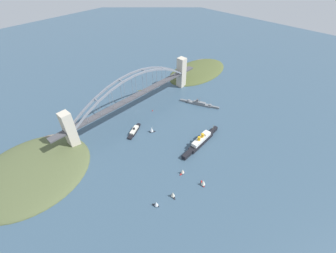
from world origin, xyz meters
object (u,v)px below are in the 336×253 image
at_px(ocean_liner, 201,141).
at_px(small_boat_3, 156,204).
at_px(small_boat_2, 183,171).
at_px(small_boat_4, 152,130).
at_px(seaplane_taxiing_near_bridge, 140,91).
at_px(harbor_ferry_steamer, 134,131).
at_px(channel_marker_buoy, 152,110).
at_px(naval_cruiser, 199,103).
at_px(small_boat_1, 173,194).
at_px(small_boat_0, 203,183).
at_px(harbor_arch_bridge, 135,95).

distance_m(ocean_liner, small_boat_3, 123.45).
distance_m(small_boat_2, small_boat_4, 95.96).
bearing_deg(seaplane_taxiing_near_bridge, small_boat_3, 52.99).
height_order(ocean_liner, harbor_ferry_steamer, ocean_liner).
distance_m(seaplane_taxiing_near_bridge, channel_marker_buoy, 70.17).
height_order(naval_cruiser, harbor_ferry_steamer, naval_cruiser).
relative_size(seaplane_taxiing_near_bridge, small_boat_1, 0.92).
bearing_deg(channel_marker_buoy, small_boat_2, 62.03).
bearing_deg(seaplane_taxiing_near_bridge, small_boat_0, 67.82).
bearing_deg(small_boat_2, ocean_liner, -165.12).
distance_m(harbor_ferry_steamer, channel_marker_buoy, 64.08).
height_order(harbor_arch_bridge, small_boat_2, harbor_arch_bridge).
bearing_deg(harbor_ferry_steamer, small_boat_4, 133.69).
relative_size(seaplane_taxiing_near_bridge, small_boat_4, 0.80).
height_order(harbor_arch_bridge, small_boat_0, harbor_arch_bridge).
bearing_deg(harbor_arch_bridge, small_boat_0, 75.83).
height_order(harbor_arch_bridge, small_boat_1, harbor_arch_bridge).
bearing_deg(small_boat_0, channel_marker_buoy, -112.02).
distance_m(seaplane_taxiing_near_bridge, small_boat_2, 220.07).
bearing_deg(harbor_arch_bridge, seaplane_taxiing_near_bridge, -136.89).
xyz_separation_m(seaplane_taxiing_near_bridge, small_boat_0, (93.22, 228.66, 2.60)).
distance_m(small_boat_3, small_boat_4, 132.85).
bearing_deg(small_boat_2, naval_cruiser, -150.33).
bearing_deg(small_boat_0, small_boat_4, -101.69).
distance_m(ocean_liner, naval_cruiser, 105.35).
relative_size(harbor_ferry_steamer, small_boat_3, 4.30).
bearing_deg(channel_marker_buoy, small_boat_0, 67.98).
bearing_deg(naval_cruiser, small_boat_1, 28.33).
distance_m(harbor_ferry_steamer, small_boat_1, 134.23).
distance_m(small_boat_0, small_boat_3, 66.11).
bearing_deg(seaplane_taxiing_near_bridge, channel_marker_buoy, 67.41).
bearing_deg(small_boat_0, small_boat_3, -20.03).
xyz_separation_m(harbor_arch_bridge, naval_cruiser, (-94.12, 71.27, -30.61)).
relative_size(harbor_ferry_steamer, channel_marker_buoy, 13.80).
distance_m(seaplane_taxiing_near_bridge, small_boat_1, 249.87).
height_order(seaplane_taxiing_near_bridge, small_boat_0, small_boat_0).
bearing_deg(harbor_ferry_steamer, small_boat_3, 60.70).
xyz_separation_m(harbor_arch_bridge, small_boat_4, (21.37, 62.53, -28.13)).
bearing_deg(ocean_liner, small_boat_4, -65.93).
bearing_deg(harbor_arch_bridge, ocean_liner, 94.99).
xyz_separation_m(ocean_liner, small_boat_3, (120.81, 25.35, -1.53)).
relative_size(naval_cruiser, small_boat_3, 8.13).
distance_m(seaplane_taxiing_near_bridge, small_boat_3, 258.02).
height_order(seaplane_taxiing_near_bridge, channel_marker_buoy, seaplane_taxiing_near_bridge).
xyz_separation_m(harbor_ferry_steamer, small_boat_3, (67.71, 120.67, 1.62)).
bearing_deg(small_boat_4, small_boat_0, 78.31).
bearing_deg(seaplane_taxiing_near_bridge, naval_cruiser, 112.54).
distance_m(harbor_arch_bridge, channel_marker_buoy, 43.26).
relative_size(naval_cruiser, small_boat_2, 8.17).
bearing_deg(naval_cruiser, ocean_liner, 38.73).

